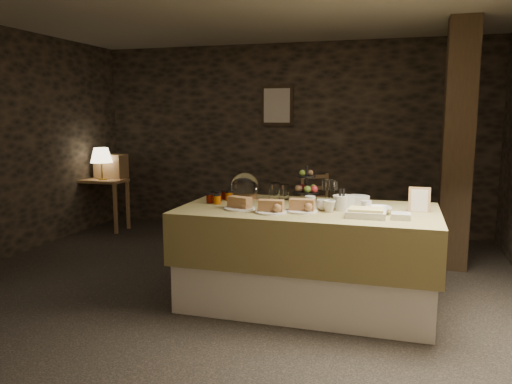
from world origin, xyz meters
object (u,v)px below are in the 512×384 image
(table_lamp, at_px, (101,156))
(timber_column, at_px, (458,146))
(chair, at_px, (318,210))
(fruit_stand, at_px, (307,188))
(buffet_table, at_px, (307,249))
(console_table, at_px, (102,188))
(wine_rack, at_px, (111,166))

(table_lamp, height_order, timber_column, timber_column)
(chair, height_order, fruit_stand, fruit_stand)
(buffet_table, relative_size, fruit_stand, 6.55)
(buffet_table, distance_m, table_lamp, 3.82)
(table_lamp, distance_m, chair, 3.08)
(console_table, relative_size, fruit_stand, 2.22)
(console_table, xyz_separation_m, table_lamp, (0.05, -0.05, 0.47))
(console_table, distance_m, wine_rack, 0.35)
(wine_rack, xyz_separation_m, chair, (2.97, 0.21, -0.52))
(buffet_table, xyz_separation_m, timber_column, (1.29, 1.47, 0.81))
(wine_rack, height_order, chair, wine_rack)
(console_table, distance_m, table_lamp, 0.47)
(buffet_table, distance_m, timber_column, 2.12)
(console_table, height_order, fruit_stand, fruit_stand)
(table_lamp, relative_size, fruit_stand, 1.38)
(timber_column, height_order, fruit_stand, timber_column)
(wine_rack, bearing_deg, table_lamp, -90.00)
(chair, bearing_deg, timber_column, -54.02)
(table_lamp, bearing_deg, wine_rack, 90.00)
(buffet_table, xyz_separation_m, wine_rack, (-3.26, 2.14, 0.41))
(console_table, bearing_deg, timber_column, -6.17)
(fruit_stand, bearing_deg, table_lamp, 153.02)
(chair, bearing_deg, buffet_table, -107.74)
(wine_rack, bearing_deg, chair, 4.02)
(wine_rack, xyz_separation_m, timber_column, (4.55, -0.68, 0.41))
(table_lamp, xyz_separation_m, timber_column, (4.55, -0.45, 0.24))
(wine_rack, bearing_deg, buffet_table, -33.36)
(fruit_stand, bearing_deg, timber_column, 40.87)
(console_table, bearing_deg, wine_rack, 74.48)
(buffet_table, bearing_deg, timber_column, 48.59)
(console_table, relative_size, timber_column, 0.28)
(table_lamp, distance_m, wine_rack, 0.29)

